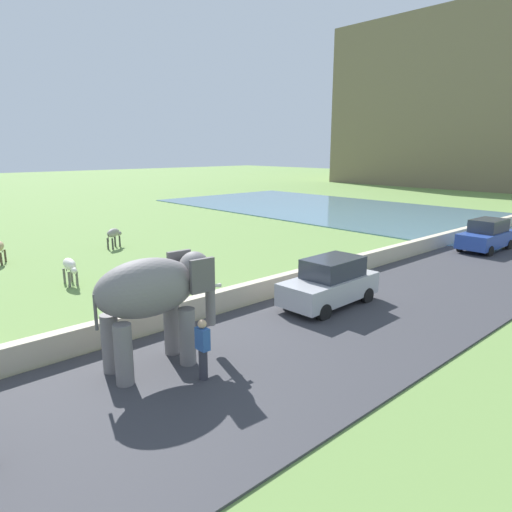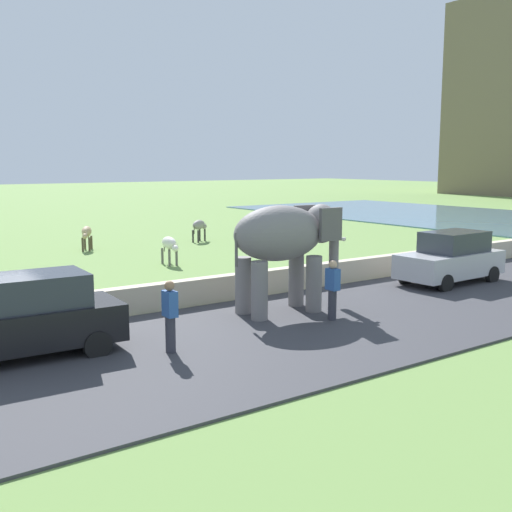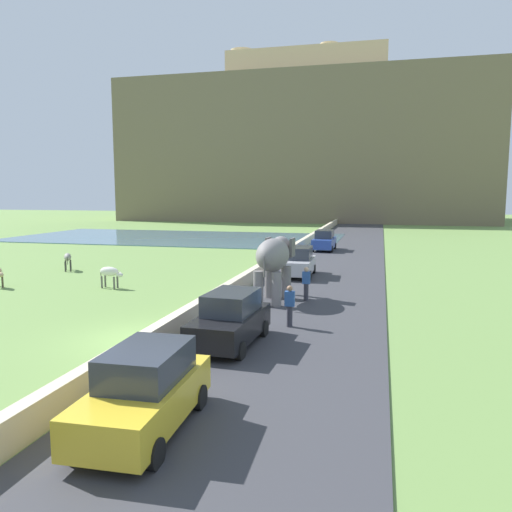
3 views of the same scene
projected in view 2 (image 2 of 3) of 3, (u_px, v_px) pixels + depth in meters
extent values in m
cube|color=beige|center=(464.00, 255.00, 24.96)|extent=(0.40, 110.00, 0.79)
cube|color=slate|center=(447.00, 216.00, 47.95)|extent=(36.00, 18.00, 0.08)
ellipsoid|color=slate|center=(279.00, 233.00, 16.50)|extent=(1.57, 2.79, 1.50)
cylinder|color=slate|center=(296.00, 280.00, 17.52)|extent=(0.44, 0.44, 1.60)
cylinder|color=slate|center=(314.00, 285.00, 16.82)|extent=(0.44, 0.44, 1.60)
cylinder|color=slate|center=(243.00, 286.00, 16.62)|extent=(0.44, 0.44, 1.60)
cylinder|color=slate|center=(259.00, 292.00, 15.91)|extent=(0.44, 0.44, 1.60)
ellipsoid|color=slate|center=(321.00, 224.00, 17.21)|extent=(1.06, 0.96, 1.10)
cube|color=#575454|center=(305.00, 221.00, 17.64)|extent=(0.17, 0.71, 0.90)
cube|color=#575454|center=(331.00, 224.00, 16.62)|extent=(0.17, 0.71, 0.90)
cylinder|color=slate|center=(334.00, 254.00, 17.58)|extent=(0.28, 0.28, 1.50)
cone|color=silver|center=(327.00, 237.00, 17.67)|extent=(0.16, 0.57, 0.17)
cone|color=silver|center=(337.00, 239.00, 17.30)|extent=(0.16, 0.57, 0.17)
cylinder|color=#575454|center=(236.00, 250.00, 15.87)|extent=(0.08, 0.08, 0.90)
cylinder|color=#33333D|center=(332.00, 306.00, 15.97)|extent=(0.22, 0.22, 0.85)
cube|color=#2D569E|center=(333.00, 279.00, 15.86)|extent=(0.36, 0.22, 0.56)
sphere|color=tan|center=(333.00, 264.00, 15.81)|extent=(0.22, 0.22, 0.22)
cylinder|color=#33333D|center=(171.00, 336.00, 13.21)|extent=(0.22, 0.22, 0.85)
cube|color=#2D569E|center=(170.00, 304.00, 13.10)|extent=(0.36, 0.22, 0.56)
sphere|color=#997051|center=(169.00, 286.00, 13.04)|extent=(0.22, 0.22, 0.22)
cube|color=#B7B7BC|center=(450.00, 264.00, 20.92)|extent=(1.82, 4.05, 0.80)
cube|color=#2D333D|center=(454.00, 242.00, 20.93)|extent=(1.51, 2.24, 0.70)
cylinder|color=black|center=(446.00, 284.00, 19.57)|extent=(0.20, 0.61, 0.60)
cylinder|color=black|center=(406.00, 276.00, 20.85)|extent=(0.20, 0.61, 0.60)
cylinder|color=black|center=(492.00, 275.00, 21.12)|extent=(0.20, 0.61, 0.60)
cylinder|color=black|center=(452.00, 268.00, 22.39)|extent=(0.20, 0.61, 0.60)
cube|color=black|center=(24.00, 327.00, 12.89)|extent=(1.89, 4.08, 0.80)
cube|color=#2D333D|center=(32.00, 291.00, 12.88)|extent=(1.55, 2.27, 0.70)
cylinder|color=black|center=(98.00, 345.00, 12.97)|extent=(0.21, 0.61, 0.60)
cylinder|color=black|center=(75.00, 328.00, 14.31)|extent=(0.21, 0.61, 0.60)
ellipsoid|color=tan|center=(87.00, 231.00, 29.08)|extent=(1.18, 0.90, 0.50)
cylinder|color=#493D2C|center=(89.00, 244.00, 28.81)|extent=(0.10, 0.10, 0.65)
cylinder|color=#493D2C|center=(83.00, 245.00, 28.77)|extent=(0.10, 0.10, 0.65)
cylinder|color=#493D2C|center=(91.00, 242.00, 29.56)|extent=(0.10, 0.10, 0.65)
cylinder|color=#493D2C|center=(85.00, 242.00, 29.52)|extent=(0.10, 0.10, 0.65)
ellipsoid|color=tan|center=(85.00, 236.00, 28.48)|extent=(0.47, 0.40, 0.26)
cone|color=beige|center=(87.00, 232.00, 28.47)|extent=(0.04, 0.04, 0.12)
cone|color=beige|center=(83.00, 232.00, 28.45)|extent=(0.04, 0.04, 0.12)
cylinder|color=#493D2C|center=(88.00, 234.00, 29.64)|extent=(0.04, 0.04, 0.45)
ellipsoid|color=silver|center=(169.00, 243.00, 24.92)|extent=(1.14, 0.54, 0.50)
cylinder|color=#595753|center=(177.00, 258.00, 24.75)|extent=(0.10, 0.10, 0.65)
cylinder|color=#595753|center=(169.00, 258.00, 24.60)|extent=(0.10, 0.10, 0.65)
cylinder|color=#595753|center=(169.00, 255.00, 25.41)|extent=(0.10, 0.10, 0.65)
cylinder|color=#595753|center=(162.00, 256.00, 25.26)|extent=(0.10, 0.10, 0.65)
ellipsoid|color=silver|center=(175.00, 248.00, 24.40)|extent=(0.42, 0.28, 0.26)
cone|color=beige|center=(177.00, 244.00, 24.42)|extent=(0.04, 0.04, 0.12)
cone|color=beige|center=(173.00, 244.00, 24.33)|extent=(0.04, 0.04, 0.12)
cylinder|color=#595753|center=(164.00, 246.00, 25.41)|extent=(0.04, 0.04, 0.45)
ellipsoid|color=gray|center=(199.00, 225.00, 32.25)|extent=(0.97, 1.16, 0.50)
cylinder|color=#373533|center=(200.00, 235.00, 32.75)|extent=(0.10, 0.10, 0.65)
cylinder|color=#373533|center=(205.00, 235.00, 32.63)|extent=(0.10, 0.10, 0.65)
cylinder|color=#373533|center=(193.00, 236.00, 32.04)|extent=(0.10, 0.10, 0.65)
cylinder|color=#373533|center=(198.00, 236.00, 31.93)|extent=(0.10, 0.10, 0.65)
ellipsoid|color=gray|center=(204.00, 226.00, 32.85)|extent=(0.42, 0.47, 0.26)
cone|color=beige|center=(203.00, 223.00, 32.86)|extent=(0.04, 0.04, 0.12)
cone|color=beige|center=(206.00, 223.00, 32.80)|extent=(0.04, 0.04, 0.12)
cylinder|color=#373533|center=(194.00, 230.00, 31.78)|extent=(0.04, 0.04, 0.45)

